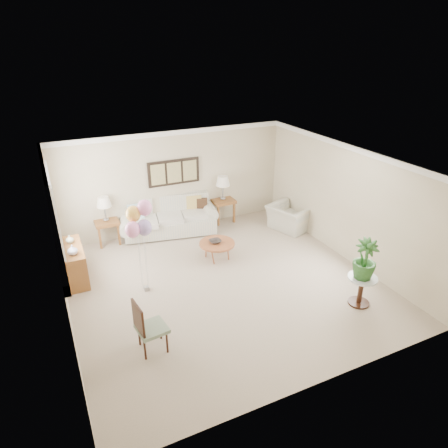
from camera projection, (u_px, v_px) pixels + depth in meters
name	position (u px, v px, depth m)	size (l,w,h in m)	color
ground_plane	(224.00, 283.00, 8.30)	(6.00, 6.00, 0.00)	tan
room_shell	(216.00, 211.00, 7.64)	(6.04, 6.04, 2.60)	beige
wall_art_triptych	(174.00, 172.00, 10.07)	(1.35, 0.06, 0.65)	black
sofa	(169.00, 219.00, 10.34)	(2.71, 1.36, 0.94)	beige
end_table_left	(107.00, 224.00, 9.71)	(0.56, 0.51, 0.61)	brown
end_table_right	(223.00, 203.00, 10.89)	(0.59, 0.54, 0.65)	brown
lamp_left	(104.00, 203.00, 9.47)	(0.35, 0.35, 0.61)	gray
lamp_right	(223.00, 182.00, 10.64)	(0.37, 0.37, 0.66)	gray
coffee_table	(217.00, 244.00, 9.07)	(0.81, 0.81, 0.41)	#974F28
decor_bowl	(215.00, 241.00, 9.04)	(0.27, 0.27, 0.07)	#2E2623
armchair	(289.00, 218.00, 10.52)	(1.01, 0.88, 0.66)	beige
side_table	(362.00, 284.00, 7.48)	(0.55, 0.55, 0.59)	silver
potted_plant	(365.00, 259.00, 7.24)	(0.44, 0.44, 0.78)	#234B1B
accent_chair	(147.00, 326.00, 6.33)	(0.51, 0.51, 0.93)	gray
credenza	(73.00, 263.00, 8.31)	(0.46, 1.20, 0.74)	brown
vase_white	(72.00, 250.00, 7.85)	(0.20, 0.20, 0.21)	silver
vase_sage	(70.00, 239.00, 8.31)	(0.16, 0.16, 0.17)	#B7C6AB
balloon_cluster	(139.00, 220.00, 7.42)	(0.58, 0.48, 1.91)	gray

